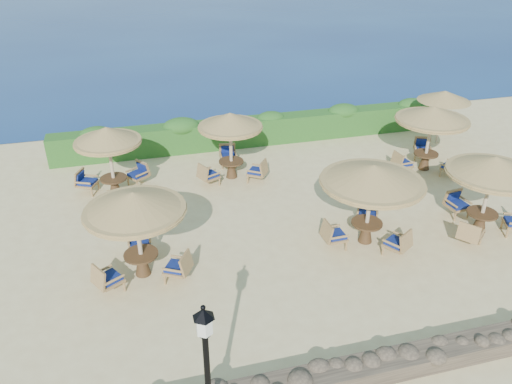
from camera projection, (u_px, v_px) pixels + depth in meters
name	position (u px, v px, depth m)	size (l,w,h in m)	color
ground	(317.00, 225.00, 16.56)	(120.00, 120.00, 0.00)	beige
hedge	(260.00, 130.00, 22.38)	(18.00, 0.90, 1.20)	#1E4D18
stone_wall	(417.00, 359.00, 11.19)	(15.00, 0.65, 0.44)	brown
lamp_post	(208.00, 384.00, 8.96)	(0.44, 0.44, 3.31)	black
extra_parasol	(445.00, 96.00, 21.70)	(2.30, 2.30, 2.41)	#C3AC89
cafe_set_0	(136.00, 217.00, 13.34)	(2.78, 2.79, 2.65)	#C3AC89
cafe_set_1	(372.00, 186.00, 14.75)	(3.15, 3.15, 2.65)	#C3AC89
cafe_set_2	(491.00, 179.00, 15.30)	(2.84, 2.84, 2.65)	#C3AC89
cafe_set_3	(109.00, 150.00, 17.52)	(2.76, 2.60, 2.65)	#C3AC89
cafe_set_4	(231.00, 134.00, 18.77)	(2.76, 2.65, 2.65)	#C3AC89
cafe_set_5	(431.00, 124.00, 19.37)	(2.85, 2.85, 2.65)	#C3AC89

